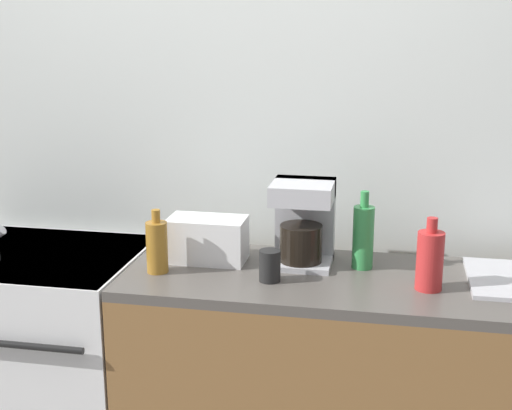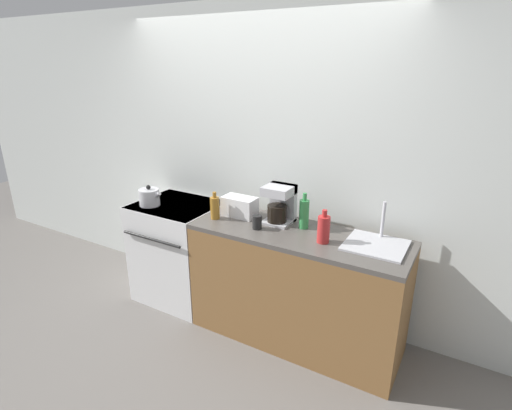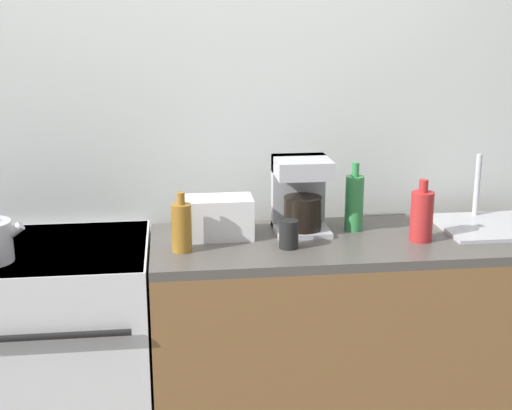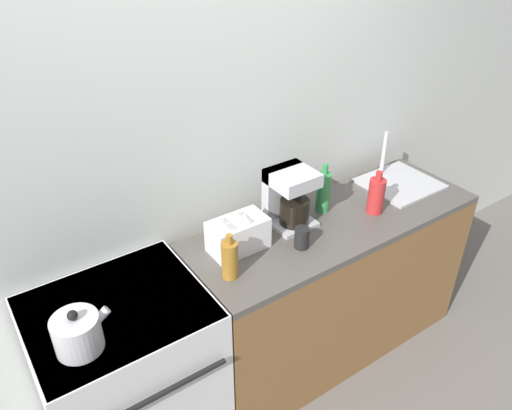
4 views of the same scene
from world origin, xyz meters
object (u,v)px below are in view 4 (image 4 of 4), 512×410
(stove, at_px, (130,379))
(kettle, at_px, (78,333))
(bottle_green, at_px, (323,192))
(cup_black, at_px, (302,238))
(toaster, at_px, (238,235))
(coffee_maker, at_px, (289,196))
(bottle_red, at_px, (376,195))
(bottle_amber, at_px, (230,259))

(stove, height_order, kettle, kettle)
(bottle_green, bearing_deg, stove, -176.19)
(stove, height_order, cup_black, cup_black)
(toaster, bearing_deg, coffee_maker, 8.39)
(stove, xyz_separation_m, kettle, (-0.19, -0.13, 0.53))
(coffee_maker, xyz_separation_m, bottle_red, (0.44, -0.19, -0.05))
(kettle, bearing_deg, toaster, 12.54)
(bottle_red, distance_m, bottle_green, 0.28)
(stove, height_order, coffee_maker, coffee_maker)
(kettle, distance_m, bottle_red, 1.61)
(bottle_red, xyz_separation_m, bottle_green, (-0.22, 0.17, 0.02))
(bottle_red, bearing_deg, cup_black, -177.28)
(kettle, bearing_deg, coffee_maker, 11.33)
(kettle, height_order, cup_black, kettle)
(coffee_maker, bearing_deg, kettle, -168.67)
(bottle_green, bearing_deg, cup_black, -147.14)
(stove, relative_size, bottle_green, 3.33)
(bottle_red, relative_size, cup_black, 2.25)
(bottle_green, bearing_deg, toaster, -176.84)
(toaster, height_order, bottle_red, bottle_red)
(stove, bearing_deg, toaster, 4.38)
(toaster, xyz_separation_m, cup_black, (0.26, -0.16, -0.03))
(bottle_red, bearing_deg, kettle, -178.37)
(stove, height_order, bottle_green, bottle_green)
(kettle, distance_m, cup_black, 1.09)
(stove, xyz_separation_m, coffee_maker, (0.98, 0.10, 0.61))
(bottle_amber, bearing_deg, cup_black, -1.67)
(coffee_maker, bearing_deg, bottle_red, -23.21)
(kettle, height_order, bottle_green, bottle_green)
(toaster, xyz_separation_m, bottle_red, (0.78, -0.14, 0.02))
(bottle_amber, height_order, cup_black, bottle_amber)
(toaster, height_order, cup_black, toaster)
(stove, xyz_separation_m, bottle_red, (1.42, -0.09, 0.56))
(bottle_amber, xyz_separation_m, cup_black, (0.40, -0.01, -0.04))
(coffee_maker, distance_m, bottle_green, 0.22)
(toaster, height_order, bottle_green, bottle_green)
(stove, bearing_deg, coffee_maker, 5.78)
(kettle, distance_m, bottle_amber, 0.69)
(kettle, xyz_separation_m, bottle_amber, (0.69, 0.03, 0.02))
(coffee_maker, distance_m, bottle_red, 0.48)
(bottle_green, xyz_separation_m, bottle_amber, (-0.70, -0.18, -0.02))
(stove, distance_m, bottle_green, 1.33)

